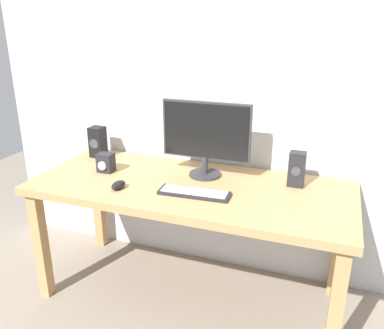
{
  "coord_description": "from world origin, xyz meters",
  "views": [
    {
      "loc": [
        0.72,
        -1.94,
        1.62
      ],
      "look_at": [
        0.01,
        0.0,
        0.86
      ],
      "focal_mm": 37.56,
      "sensor_mm": 36.0,
      "label": 1
    }
  ],
  "objects_px": {
    "mouse": "(118,185)",
    "speaker_left": "(98,142)",
    "desk": "(190,198)",
    "keyboard_primary": "(194,193)",
    "monitor": "(206,136)",
    "audio_controller": "(106,163)",
    "speaker_right": "(297,169)"
  },
  "relations": [
    {
      "from": "mouse",
      "to": "speaker_right",
      "type": "distance_m",
      "value": 0.98
    },
    {
      "from": "desk",
      "to": "monitor",
      "type": "height_order",
      "value": "monitor"
    },
    {
      "from": "speaker_left",
      "to": "audio_controller",
      "type": "distance_m",
      "value": 0.3
    },
    {
      "from": "desk",
      "to": "speaker_right",
      "type": "height_order",
      "value": "speaker_right"
    },
    {
      "from": "monitor",
      "to": "mouse",
      "type": "relative_size",
      "value": 5.18
    },
    {
      "from": "monitor",
      "to": "audio_controller",
      "type": "xyz_separation_m",
      "value": [
        -0.58,
        -0.15,
        -0.19
      ]
    },
    {
      "from": "desk",
      "to": "speaker_left",
      "type": "distance_m",
      "value": 0.8
    },
    {
      "from": "speaker_right",
      "to": "mouse",
      "type": "bearing_deg",
      "value": -157.26
    },
    {
      "from": "monitor",
      "to": "speaker_right",
      "type": "distance_m",
      "value": 0.54
    },
    {
      "from": "audio_controller",
      "to": "speaker_right",
      "type": "bearing_deg",
      "value": 9.02
    },
    {
      "from": "speaker_left",
      "to": "desk",
      "type": "bearing_deg",
      "value": -17.77
    },
    {
      "from": "audio_controller",
      "to": "mouse",
      "type": "bearing_deg",
      "value": -45.26
    },
    {
      "from": "keyboard_primary",
      "to": "speaker_right",
      "type": "xyz_separation_m",
      "value": [
        0.49,
        0.31,
        0.09
      ]
    },
    {
      "from": "speaker_left",
      "to": "audio_controller",
      "type": "relative_size",
      "value": 1.77
    },
    {
      "from": "speaker_left",
      "to": "audio_controller",
      "type": "bearing_deg",
      "value": -49.21
    },
    {
      "from": "desk",
      "to": "keyboard_primary",
      "type": "xyz_separation_m",
      "value": [
        0.07,
        -0.12,
        0.09
      ]
    },
    {
      "from": "desk",
      "to": "audio_controller",
      "type": "distance_m",
      "value": 0.57
    },
    {
      "from": "speaker_right",
      "to": "audio_controller",
      "type": "relative_size",
      "value": 1.7
    },
    {
      "from": "desk",
      "to": "monitor",
      "type": "bearing_deg",
      "value": 77.27
    },
    {
      "from": "mouse",
      "to": "speaker_left",
      "type": "relative_size",
      "value": 0.5
    },
    {
      "from": "mouse",
      "to": "speaker_left",
      "type": "bearing_deg",
      "value": 140.66
    },
    {
      "from": "monitor",
      "to": "speaker_right",
      "type": "bearing_deg",
      "value": 2.64
    },
    {
      "from": "monitor",
      "to": "speaker_right",
      "type": "xyz_separation_m",
      "value": [
        0.52,
        0.02,
        -0.15
      ]
    },
    {
      "from": "monitor",
      "to": "keyboard_primary",
      "type": "relative_size",
      "value": 1.36
    },
    {
      "from": "monitor",
      "to": "speaker_left",
      "type": "height_order",
      "value": "monitor"
    },
    {
      "from": "monitor",
      "to": "audio_controller",
      "type": "distance_m",
      "value": 0.63
    },
    {
      "from": "speaker_right",
      "to": "audio_controller",
      "type": "distance_m",
      "value": 1.12
    },
    {
      "from": "desk",
      "to": "monitor",
      "type": "distance_m",
      "value": 0.36
    },
    {
      "from": "monitor",
      "to": "mouse",
      "type": "bearing_deg",
      "value": -137.22
    },
    {
      "from": "audio_controller",
      "to": "desk",
      "type": "bearing_deg",
      "value": -1.07
    },
    {
      "from": "keyboard_primary",
      "to": "speaker_left",
      "type": "relative_size",
      "value": 1.9
    },
    {
      "from": "speaker_right",
      "to": "speaker_left",
      "type": "relative_size",
      "value": 0.96
    }
  ]
}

